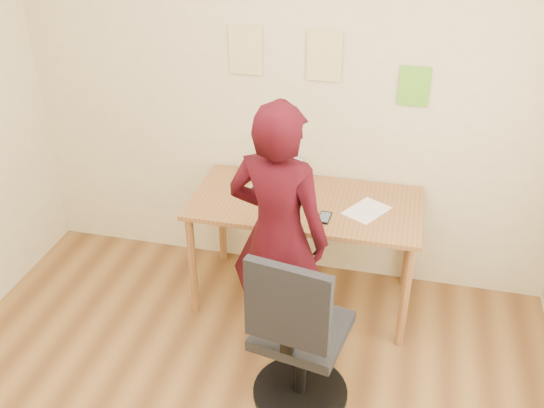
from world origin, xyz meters
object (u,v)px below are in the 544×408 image
(desk, at_px, (306,213))
(office_chair, at_px, (297,343))
(laptop, at_px, (274,184))
(person, at_px, (278,237))
(phone, at_px, (324,218))

(desk, distance_m, office_chair, 0.93)
(laptop, height_order, person, person)
(desk, distance_m, laptop, 0.27)
(laptop, distance_m, phone, 0.44)
(person, bearing_deg, laptop, -63.74)
(laptop, height_order, office_chair, office_chair)
(phone, height_order, person, person)
(person, bearing_deg, phone, -112.35)
(laptop, xyz_separation_m, person, (0.16, -0.56, -0.01))
(person, bearing_deg, desk, -86.86)
(desk, bearing_deg, person, -97.46)
(office_chair, bearing_deg, desk, 108.57)
(phone, height_order, office_chair, office_chair)
(laptop, relative_size, phone, 2.90)
(desk, bearing_deg, office_chair, -81.48)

